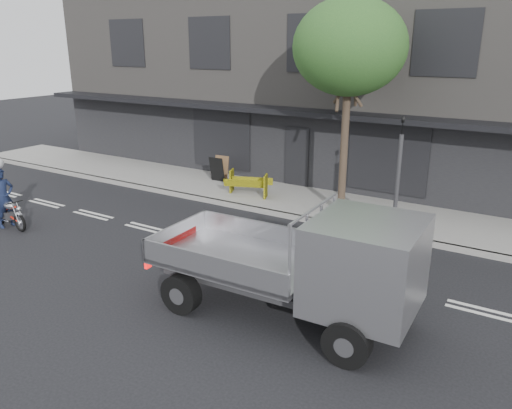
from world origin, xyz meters
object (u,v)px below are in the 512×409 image
(construction_barrier, at_px, (245,184))
(sandwich_board, at_px, (217,169))
(rider, at_px, (3,198))
(street_tree, at_px, (350,48))
(motorcycle, at_px, (9,213))
(flatbed_ute, at_px, (339,264))
(traffic_light_pole, at_px, (398,181))

(construction_barrier, relative_size, sandwich_board, 1.59)
(construction_barrier, bearing_deg, rider, -128.28)
(street_tree, height_order, rider, street_tree)
(motorcycle, xyz_separation_m, construction_barrier, (4.67, 6.11, 0.12))
(flatbed_ute, xyz_separation_m, sandwich_board, (-8.19, 7.40, -0.79))
(motorcycle, height_order, sandwich_board, sandwich_board)
(street_tree, xyz_separation_m, rider, (-8.43, -6.31, -4.35))
(street_tree, xyz_separation_m, flatbed_ute, (2.56, -6.48, -3.85))
(motorcycle, bearing_deg, street_tree, 42.55)
(motorcycle, relative_size, rider, 0.96)
(street_tree, distance_m, sandwich_board, 7.35)
(rider, distance_m, flatbed_ute, 11.00)
(street_tree, relative_size, motorcycle, 3.80)
(traffic_light_pole, distance_m, flatbed_ute, 5.67)
(street_tree, relative_size, sandwich_board, 6.90)
(motorcycle, height_order, construction_barrier, construction_barrier)
(flatbed_ute, bearing_deg, construction_barrier, 132.96)
(traffic_light_pole, relative_size, construction_barrier, 2.25)
(street_tree, relative_size, construction_barrier, 4.33)
(street_tree, xyz_separation_m, motorcycle, (-8.28, -6.31, -4.81))
(traffic_light_pole, xyz_separation_m, flatbed_ute, (0.56, -5.63, -0.23))
(traffic_light_pole, bearing_deg, sandwich_board, 166.97)
(street_tree, height_order, traffic_light_pole, street_tree)
(sandwich_board, bearing_deg, flatbed_ute, -44.23)
(rider, bearing_deg, motorcycle, -84.77)
(street_tree, height_order, sandwich_board, street_tree)
(motorcycle, distance_m, sandwich_board, 7.69)
(rider, bearing_deg, street_tree, -47.95)
(rider, xyz_separation_m, sandwich_board, (2.80, 7.22, -0.28))
(traffic_light_pole, relative_size, rider, 1.90)
(street_tree, height_order, construction_barrier, street_tree)
(flatbed_ute, height_order, construction_barrier, flatbed_ute)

